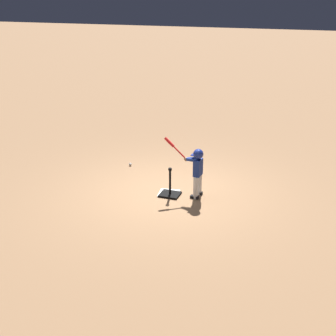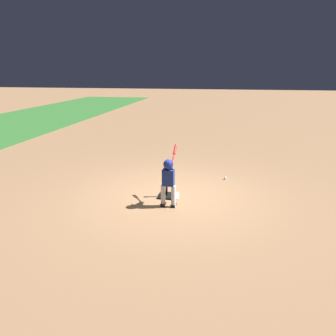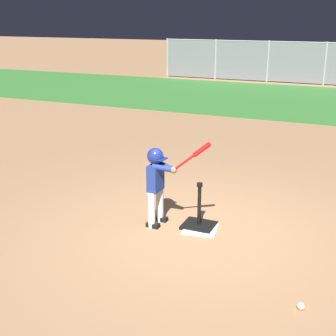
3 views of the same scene
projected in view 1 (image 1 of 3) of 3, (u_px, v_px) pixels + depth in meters
ground_plane at (169, 192)px, 10.39m from camera, size 90.00×90.00×0.00m
home_plate at (169, 193)px, 10.29m from camera, size 0.50×0.50×0.02m
batting_tee at (170, 192)px, 10.19m from camera, size 0.43×0.38×0.63m
batter_child at (196, 166)px, 9.93m from camera, size 0.89×0.34×1.26m
baseball at (130, 164)px, 11.90m from camera, size 0.07×0.07×0.07m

